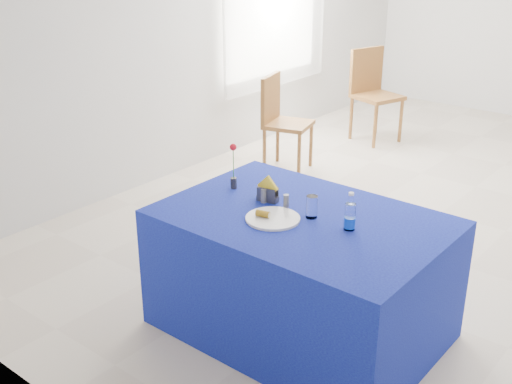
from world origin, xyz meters
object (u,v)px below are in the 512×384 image
chair_win_a (280,116)px  chair_win_b (372,88)px  plate (273,219)px  blue_table (301,274)px  water_bottle (350,217)px

chair_win_a → chair_win_b: 1.47m
chair_win_a → chair_win_b: bearing=-24.1°
plate → blue_table: size_ratio=0.19×
water_bottle → chair_win_b: 4.08m
blue_table → water_bottle: (0.30, 0.02, 0.45)m
plate → water_bottle: size_ratio=1.43×
plate → chair_win_a: 2.89m
blue_table → chair_win_b: 3.97m
blue_table → water_bottle: 0.54m
plate → chair_win_b: (-1.49, 3.78, -0.17)m
blue_table → chair_win_b: bearing=113.7°
plate → chair_win_b: chair_win_b is taller
water_bottle → chair_win_b: (-1.89, 3.61, -0.24)m
water_bottle → chair_win_b: chair_win_b is taller
plate → water_bottle: water_bottle is taller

